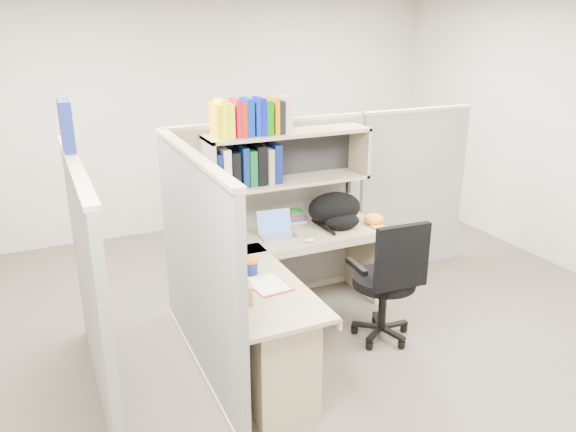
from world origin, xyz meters
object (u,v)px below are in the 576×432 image
desk (281,321)px  laptop (278,225)px  snack_canister (250,266)px  task_chair (386,299)px  backpack (338,210)px

desk → laptop: laptop is taller
desk → snack_canister: bearing=119.6°
laptop → task_chair: task_chair is taller
laptop → snack_canister: bearing=-124.1°
laptop → task_chair: 1.05m
desk → task_chair: 0.94m
desk → task_chair: task_chair is taller
snack_canister → task_chair: size_ratio=0.11×
desk → task_chair: size_ratio=1.68×
backpack → snack_canister: (-1.04, -0.59, -0.09)m
backpack → laptop: bearing=-162.9°
task_chair → desk: bearing=-174.8°
desk → task_chair: (0.93, 0.09, -0.07)m
backpack → snack_canister: bearing=-135.2°
laptop → task_chair: size_ratio=0.28×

